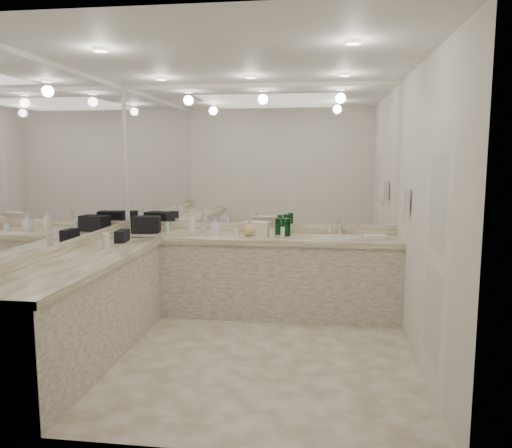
# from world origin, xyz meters

# --- Properties ---
(floor) EXTENTS (3.20, 3.20, 0.00)m
(floor) POSITION_xyz_m (0.00, 0.00, 0.00)
(floor) COLOR beige
(floor) RESTS_ON ground
(ceiling) EXTENTS (3.20, 3.20, 0.00)m
(ceiling) POSITION_xyz_m (0.00, 0.00, 2.60)
(ceiling) COLOR white
(ceiling) RESTS_ON floor
(wall_back) EXTENTS (3.20, 0.02, 2.60)m
(wall_back) POSITION_xyz_m (0.00, 1.50, 1.30)
(wall_back) COLOR silver
(wall_back) RESTS_ON floor
(wall_left) EXTENTS (0.02, 3.00, 2.60)m
(wall_left) POSITION_xyz_m (-1.60, 0.00, 1.30)
(wall_left) COLOR silver
(wall_left) RESTS_ON floor
(wall_right) EXTENTS (0.02, 3.00, 2.60)m
(wall_right) POSITION_xyz_m (1.60, 0.00, 1.30)
(wall_right) COLOR silver
(wall_right) RESTS_ON floor
(vanity_back_base) EXTENTS (3.20, 0.60, 0.84)m
(vanity_back_base) POSITION_xyz_m (0.00, 1.20, 0.42)
(vanity_back_base) COLOR silver
(vanity_back_base) RESTS_ON floor
(vanity_back_top) EXTENTS (3.20, 0.64, 0.06)m
(vanity_back_top) POSITION_xyz_m (0.00, 1.19, 0.87)
(vanity_back_top) COLOR beige
(vanity_back_top) RESTS_ON vanity_back_base
(vanity_left_base) EXTENTS (0.60, 2.40, 0.84)m
(vanity_left_base) POSITION_xyz_m (-1.30, -0.30, 0.42)
(vanity_left_base) COLOR silver
(vanity_left_base) RESTS_ON floor
(vanity_left_top) EXTENTS (0.64, 2.42, 0.06)m
(vanity_left_top) POSITION_xyz_m (-1.29, -0.30, 0.87)
(vanity_left_top) COLOR beige
(vanity_left_top) RESTS_ON vanity_left_base
(backsplash_back) EXTENTS (3.20, 0.04, 0.10)m
(backsplash_back) POSITION_xyz_m (0.00, 1.48, 0.95)
(backsplash_back) COLOR beige
(backsplash_back) RESTS_ON vanity_back_top
(backsplash_left) EXTENTS (0.04, 3.00, 0.10)m
(backsplash_left) POSITION_xyz_m (-1.58, 0.00, 0.95)
(backsplash_left) COLOR beige
(backsplash_left) RESTS_ON vanity_left_top
(mirror_back) EXTENTS (3.12, 0.01, 1.55)m
(mirror_back) POSITION_xyz_m (0.00, 1.49, 1.77)
(mirror_back) COLOR white
(mirror_back) RESTS_ON wall_back
(mirror_left) EXTENTS (0.01, 2.92, 1.55)m
(mirror_left) POSITION_xyz_m (-1.59, 0.00, 1.77)
(mirror_left) COLOR white
(mirror_left) RESTS_ON wall_left
(sink) EXTENTS (0.44, 0.44, 0.03)m
(sink) POSITION_xyz_m (0.95, 1.20, 0.90)
(sink) COLOR white
(sink) RESTS_ON vanity_back_top
(faucet) EXTENTS (0.24, 0.16, 0.14)m
(faucet) POSITION_xyz_m (0.95, 1.41, 0.97)
(faucet) COLOR silver
(faucet) RESTS_ON vanity_back_top
(wall_phone) EXTENTS (0.06, 0.10, 0.24)m
(wall_phone) POSITION_xyz_m (1.56, 0.70, 1.35)
(wall_phone) COLOR white
(wall_phone) RESTS_ON wall_right
(door) EXTENTS (0.02, 0.82, 2.10)m
(door) POSITION_xyz_m (1.59, -0.50, 1.05)
(door) COLOR white
(door) RESTS_ON wall_right
(black_toiletry_bag) EXTENTS (0.35, 0.25, 0.18)m
(black_toiletry_bag) POSITION_xyz_m (-1.27, 1.25, 0.99)
(black_toiletry_bag) COLOR black
(black_toiletry_bag) RESTS_ON vanity_back_top
(black_bag_spill) EXTENTS (0.12, 0.23, 0.12)m
(black_bag_spill) POSITION_xyz_m (-1.30, 0.61, 0.96)
(black_bag_spill) COLOR black
(black_bag_spill) RESTS_ON vanity_left_top
(cream_cosmetic_case) EXTENTS (0.30, 0.21, 0.16)m
(cream_cosmetic_case) POSITION_xyz_m (0.04, 1.24, 0.98)
(cream_cosmetic_case) COLOR beige
(cream_cosmetic_case) RESTS_ON vanity_back_top
(hand_towel) EXTENTS (0.24, 0.18, 0.04)m
(hand_towel) POSITION_xyz_m (1.33, 1.18, 0.92)
(hand_towel) COLOR white
(hand_towel) RESTS_ON vanity_back_top
(lotion_left) EXTENTS (0.07, 0.07, 0.16)m
(lotion_left) POSITION_xyz_m (-1.30, 0.22, 0.98)
(lotion_left) COLOR white
(lotion_left) RESTS_ON vanity_left_top
(soap_bottle_a) EXTENTS (0.10, 0.10, 0.24)m
(soap_bottle_a) POSITION_xyz_m (-0.71, 1.20, 1.02)
(soap_bottle_a) COLOR white
(soap_bottle_a) RESTS_ON vanity_back_top
(soap_bottle_b) EXTENTS (0.10, 0.11, 0.20)m
(soap_bottle_b) POSITION_xyz_m (-0.44, 1.22, 1.00)
(soap_bottle_b) COLOR white
(soap_bottle_b) RESTS_ON vanity_back_top
(soap_bottle_c) EXTENTS (0.17, 0.17, 0.19)m
(soap_bottle_c) POSITION_xyz_m (-0.05, 1.19, 1.00)
(soap_bottle_c) COLOR tan
(soap_bottle_c) RESTS_ON vanity_back_top
(green_bottle_0) EXTENTS (0.07, 0.07, 0.19)m
(green_bottle_0) POSITION_xyz_m (0.37, 1.21, 1.00)
(green_bottle_0) COLOR #125727
(green_bottle_0) RESTS_ON vanity_back_top
(green_bottle_1) EXTENTS (0.06, 0.06, 0.18)m
(green_bottle_1) POSITION_xyz_m (0.26, 1.34, 0.99)
(green_bottle_1) COLOR #125727
(green_bottle_1) RESTS_ON vanity_back_top
(green_bottle_2) EXTENTS (0.07, 0.07, 0.19)m
(green_bottle_2) POSITION_xyz_m (0.33, 1.31, 0.99)
(green_bottle_2) COLOR #125727
(green_bottle_2) RESTS_ON vanity_back_top
(amenity_bottle_0) EXTENTS (0.05, 0.05, 0.10)m
(amenity_bottle_0) POSITION_xyz_m (-0.61, 1.32, 0.95)
(amenity_bottle_0) COLOR silver
(amenity_bottle_0) RESTS_ON vanity_back_top
(amenity_bottle_1) EXTENTS (0.05, 0.05, 0.12)m
(amenity_bottle_1) POSITION_xyz_m (-1.03, 1.29, 0.96)
(amenity_bottle_1) COLOR silver
(amenity_bottle_1) RESTS_ON vanity_back_top
(amenity_bottle_2) EXTENTS (0.06, 0.06, 0.08)m
(amenity_bottle_2) POSITION_xyz_m (0.21, 1.12, 0.94)
(amenity_bottle_2) COLOR white
(amenity_bottle_2) RESTS_ON vanity_back_top
(amenity_bottle_3) EXTENTS (0.06, 0.06, 0.07)m
(amenity_bottle_3) POSITION_xyz_m (-0.20, 1.18, 0.94)
(amenity_bottle_3) COLOR silver
(amenity_bottle_3) RESTS_ON vanity_back_top
(amenity_bottle_4) EXTENTS (0.05, 0.05, 0.10)m
(amenity_bottle_4) POSITION_xyz_m (0.33, 1.21, 0.95)
(amenity_bottle_4) COLOR white
(amenity_bottle_4) RESTS_ON vanity_back_top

